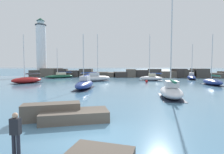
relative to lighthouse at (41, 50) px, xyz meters
The scene contains 15 objects.
ground_plane 52.77m from the lighthouse, 59.84° to the right, with size 600.00×600.00×0.00m, color teal.
open_sea_beyond 65.39m from the lighthouse, 66.19° to the left, with size 400.00×116.00×0.01m.
breakwater_jetty 27.32m from the lighthouse, ahead, with size 61.99×6.94×2.57m.
lighthouse is the anchor object (origin of this frame).
foreground_rocks 51.14m from the lighthouse, 61.22° to the right, with size 6.74×8.04×1.02m.
sailboat_moored_0 26.95m from the lighthouse, 38.31° to the right, with size 6.95×5.63×10.12m.
sailboat_moored_1 47.58m from the lighthouse, 47.21° to the right, with size 2.60×5.80×11.09m.
sailboat_moored_2 35.92m from the lighthouse, 21.99° to the right, with size 5.56×2.90×10.32m.
sailboat_moored_3 47.73m from the lighthouse, 26.97° to the right, with size 2.23×5.65×8.79m.
sailboat_moored_5 44.48m from the lighthouse, 10.55° to the right, with size 3.82×7.86×8.68m.
sailboat_moored_6 24.24m from the lighthouse, 69.31° to the right, with size 5.33×5.89×9.18m.
sailboat_moored_7 13.66m from the lighthouse, 39.05° to the right, with size 7.09×7.18×7.96m.
sailboat_moored_8 36.13m from the lighthouse, 53.30° to the right, with size 2.23×7.01×7.72m.
mooring_buoy_orange_near 36.79m from the lighthouse, 30.26° to the right, with size 0.53×0.53×0.73m.
person_on_rocks 53.06m from the lighthouse, 63.67° to the right, with size 0.36×0.22×1.60m.
Camera 1 is at (1.31, -8.01, 3.33)m, focal length 28.00 mm.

